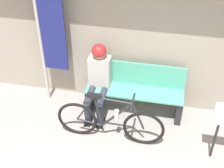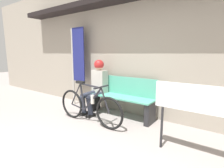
# 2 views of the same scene
# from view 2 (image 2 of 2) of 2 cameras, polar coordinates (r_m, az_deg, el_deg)

# --- Properties ---
(storefront_wall) EXTENTS (12.00, 0.56, 3.20)m
(storefront_wall) POSITION_cam_2_polar(r_m,az_deg,el_deg) (3.99, 5.90, 14.07)
(storefront_wall) COLOR #9E9384
(storefront_wall) RESTS_ON ground_plane
(park_bench_near) EXTENTS (1.57, 0.42, 0.86)m
(park_bench_near) POSITION_cam_2_polar(r_m,az_deg,el_deg) (3.87, 2.73, -4.58)
(park_bench_near) COLOR #51A88E
(park_bench_near) RESTS_ON ground_plane
(bicycle) EXTENTS (1.62, 0.40, 0.83)m
(bicycle) POSITION_cam_2_polar(r_m,az_deg,el_deg) (3.50, -7.55, -7.25)
(bicycle) COLOR black
(bicycle) RESTS_ON ground_plane
(person_seated) EXTENTS (0.34, 0.66, 1.23)m
(person_seated) POSITION_cam_2_polar(r_m,az_deg,el_deg) (4.06, -5.00, 0.44)
(person_seated) COLOR #2D3342
(person_seated) RESTS_ON ground_plane
(banner_pole) EXTENTS (0.45, 0.05, 2.02)m
(banner_pole) POSITION_cam_2_polar(r_m,az_deg,el_deg) (4.67, -11.46, 8.06)
(banner_pole) COLOR #B7B2A8
(banner_pole) RESTS_ON ground_plane
(signboard) EXTENTS (1.04, 0.04, 0.99)m
(signboard) POSITION_cam_2_polar(r_m,az_deg,el_deg) (2.48, 25.45, -5.70)
(signboard) COLOR #232326
(signboard) RESTS_ON ground_plane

